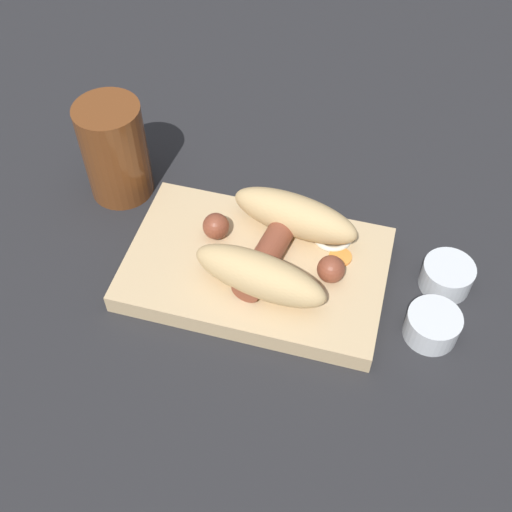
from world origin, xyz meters
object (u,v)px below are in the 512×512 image
Objects in this scene: bread_roll at (278,244)px; sausage at (272,246)px; condiment_cup_far at (446,277)px; drink_glass at (115,151)px; condiment_cup_near at (432,326)px; food_tray at (256,269)px.

bread_roll reaches higher than sausage.
sausage is at bearing -171.55° from condiment_cup_far.
drink_glass reaches higher than bread_roll.
bread_roll is 0.01m from sausage.
drink_glass is (-0.21, 0.08, 0.01)m from bread_roll.
drink_glass reaches higher than condiment_cup_far.
bread_roll is at bearing 167.88° from condiment_cup_near.
bread_roll is 1.35× the size of drink_glass.
drink_glass is (-0.21, 0.07, 0.02)m from sausage.
food_tray is 0.04m from bread_roll.
food_tray is at bearing -168.41° from condiment_cup_far.
food_tray is 0.22m from drink_glass.
food_tray is 5.04× the size of condiment_cup_far.
condiment_cup_far is at bearing -6.59° from drink_glass.
condiment_cup_near is 0.40m from drink_glass.
bread_roll reaches higher than food_tray.
sausage is 0.19m from condiment_cup_far.
sausage is at bearing -19.46° from drink_glass.
food_tray is at bearing -24.17° from drink_glass.
food_tray is 2.27× the size of drink_glass.
condiment_cup_far is (0.01, 0.07, 0.00)m from condiment_cup_near.
food_tray is 0.20m from condiment_cup_far.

